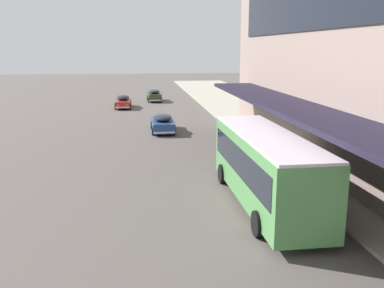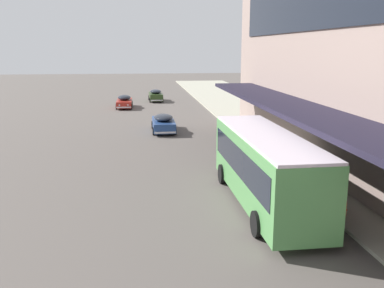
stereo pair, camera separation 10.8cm
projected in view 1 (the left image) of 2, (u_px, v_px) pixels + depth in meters
The scene contains 5 objects.
transit_bus_kerbside_front at pixel (266, 165), 18.88m from camera, with size 2.77×10.21×3.30m.
sedan_far_back at pixel (154, 95), 56.71m from camera, with size 1.87×4.51×1.59m.
sedan_oncoming_front at pixel (163, 123), 36.09m from camera, with size 1.93×4.92×1.52m.
sedan_trailing_mid at pixel (123, 101), 50.56m from camera, with size 1.89×4.86×1.51m.
fire_hydrant at pixel (345, 207), 17.69m from camera, with size 0.20×0.40×0.70m.
Camera 1 is at (-1.87, -0.63, 6.93)m, focal length 40.00 mm.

